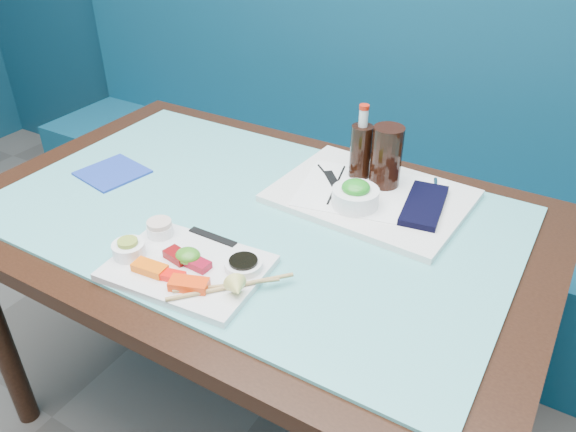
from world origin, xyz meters
The scene contains 34 objects.
booth_bench centered at (0.00, 2.29, 0.37)m, with size 3.00×0.56×1.17m.
dining_table centered at (0.00, 1.45, 0.67)m, with size 1.40×0.90×0.75m.
glass_top centered at (0.00, 1.45, 0.75)m, with size 1.22×0.76×0.01m, color #5DBABA.
sashimi_plate centered at (0.02, 1.19, 0.77)m, with size 0.31×0.22×0.02m, color white.
salmon_left centered at (-0.03, 1.14, 0.78)m, with size 0.07×0.03×0.02m, color #FF630A.
salmon_mid centered at (0.02, 1.14, 0.78)m, with size 0.06×0.03×0.01m, color #FF120A.
salmon_right centered at (0.07, 1.14, 0.78)m, with size 0.08×0.04×0.02m, color #FE3C0A.
tuna_left centered at (-0.01, 1.20, 0.78)m, with size 0.05×0.03×0.02m, color maroon.
tuna_right centered at (0.04, 1.20, 0.78)m, with size 0.05×0.03×0.02m, color maroon.
seaweed_garnish centered at (0.01, 1.20, 0.79)m, with size 0.05×0.05×0.03m, color #39841E.
ramekin_wasabi centered at (-0.11, 1.16, 0.79)m, with size 0.07×0.07×0.03m, color white.
wasabi_fill centered at (-0.11, 1.16, 0.81)m, with size 0.04×0.04×0.01m, color olive.
ramekin_ginger centered at (-0.10, 1.25, 0.79)m, with size 0.06×0.06×0.02m, color white.
ginger_fill centered at (-0.10, 1.25, 0.80)m, with size 0.05×0.05×0.01m, color beige.
soy_dish centered at (0.12, 1.24, 0.78)m, with size 0.08×0.08×0.02m, color white.
soy_fill centered at (0.12, 1.24, 0.79)m, with size 0.06×0.06×0.01m, color black.
lemon_wedge centered at (0.16, 1.16, 0.80)m, with size 0.04×0.04×0.04m, color #DBD367.
chopstick_sleeve centered at (0.00, 1.30, 0.78)m, with size 0.12×0.02×0.00m, color black.
wooden_chopstick_a centered at (0.13, 1.18, 0.78)m, with size 0.01×0.01×0.21m, color #9F7D4B.
wooden_chopstick_b centered at (0.14, 1.18, 0.78)m, with size 0.01×0.01×0.25m, color tan.
serving_tray centered at (0.22, 1.65, 0.77)m, with size 0.46×0.34×0.02m, color white.
paper_placemat centered at (0.22, 1.65, 0.78)m, with size 0.35×0.25×0.00m, color white.
seaweed_bowl centered at (0.21, 1.57, 0.80)m, with size 0.11×0.11×0.04m, color white.
seaweed_salad centered at (0.21, 1.57, 0.82)m, with size 0.07×0.07×0.03m, color #219221.
cola_glass centered at (0.23, 1.70, 0.85)m, with size 0.08×0.08×0.16m, color black.
navy_pouch centered at (0.36, 1.65, 0.78)m, with size 0.09×0.20×0.02m, color black.
fork centered at (0.35, 1.75, 0.78)m, with size 0.01×0.01×0.08m, color silver.
black_chopstick_a centered at (0.12, 1.64, 0.78)m, with size 0.01×0.01×0.21m, color black.
black_chopstick_b centered at (0.13, 1.64, 0.78)m, with size 0.01×0.01×0.20m, color black.
tray_sleeve centered at (0.13, 1.64, 0.78)m, with size 0.02×0.14×0.00m, color black.
cola_bottle_body centered at (0.16, 1.71, 0.84)m, with size 0.05×0.05×0.16m, color black.
cola_bottle_neck centered at (0.16, 1.71, 0.94)m, with size 0.02×0.02×0.04m, color silver.
cola_bottle_cap centered at (0.16, 1.71, 0.96)m, with size 0.03×0.03×0.01m, color red.
blue_napkin centered at (-0.43, 1.42, 0.76)m, with size 0.15×0.15×0.01m, color #1C379C.
Camera 1 is at (0.66, 0.52, 1.48)m, focal length 35.00 mm.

